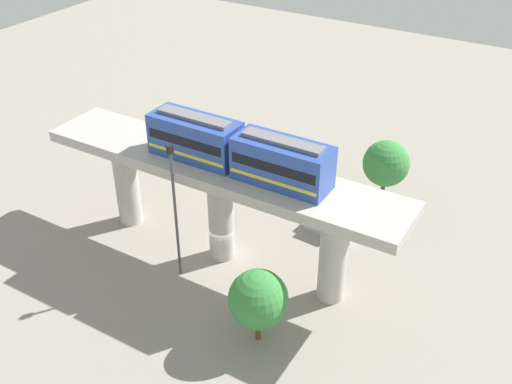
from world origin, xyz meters
name	(u,v)px	position (x,y,z in m)	size (l,w,h in m)	color
ground_plane	(222,255)	(0.00, 0.00, 0.00)	(120.00, 120.00, 0.00)	gray
viaduct	(220,188)	(0.00, 0.00, 6.08)	(5.20, 28.00, 8.12)	#B7B2AA
train	(237,150)	(0.00, -1.54, 9.66)	(2.64, 13.55, 3.24)	#2D4CA5
parked_car_silver	(331,224)	(7.00, -5.95, 0.74)	(2.10, 4.32, 1.76)	#B2B5BA
parked_car_orange	(248,173)	(10.50, 4.09, 0.74)	(2.46, 4.44, 1.76)	orange
tree_near_viaduct	(386,164)	(12.84, -8.00, 4.12)	(3.91, 3.91, 6.09)	brown
tree_mid_lot	(258,299)	(-6.10, -6.81, 3.37)	(3.83, 3.83, 5.30)	brown
signal_post	(175,207)	(-3.40, 1.47, 5.89)	(0.44, 0.28, 10.72)	#4C4C51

